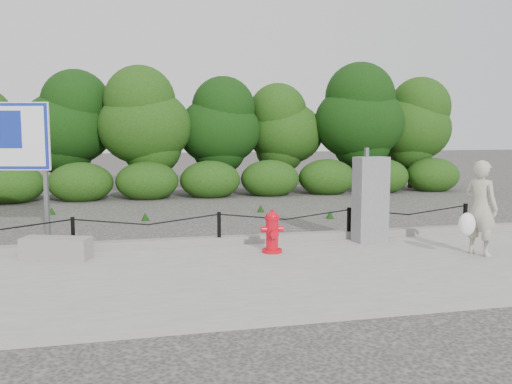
{
  "coord_description": "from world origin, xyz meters",
  "views": [
    {
      "loc": [
        -1.55,
        -9.49,
        2.12
      ],
      "look_at": [
        0.73,
        0.2,
        1.0
      ],
      "focal_mm": 38.0,
      "sensor_mm": 36.0,
      "label": 1
    }
  ],
  "objects": [
    {
      "name": "curb",
      "position": [
        0.0,
        0.05,
        0.15
      ],
      "size": [
        14.0,
        0.22,
        0.14
      ],
      "primitive_type": "cube",
      "color": "slate",
      "rests_on": "sidewalk"
    },
    {
      "name": "sidewalk",
      "position": [
        0.0,
        -2.0,
        0.04
      ],
      "size": [
        14.0,
        4.0,
        0.08
      ],
      "primitive_type": "cube",
      "color": "gray",
      "rests_on": "ground"
    },
    {
      "name": "utility_cabinet",
      "position": [
        2.78,
        -0.32,
        0.87
      ],
      "size": [
        0.64,
        0.46,
        1.73
      ],
      "rotation": [
        0.0,
        0.0,
        0.13
      ],
      "color": "gray",
      "rests_on": "sidewalk"
    },
    {
      "name": "treeline",
      "position": [
        1.05,
        8.93,
        2.37
      ],
      "size": [
        20.1,
        3.5,
        4.42
      ],
      "color": "black",
      "rests_on": "ground"
    },
    {
      "name": "concrete_block",
      "position": [
        -2.72,
        -0.45,
        0.25
      ],
      "size": [
        1.15,
        0.71,
        0.35
      ],
      "primitive_type": "cube",
      "rotation": [
        0.0,
        0.0,
        -0.33
      ],
      "color": "gray",
      "rests_on": "sidewalk"
    },
    {
      "name": "fire_hydrant",
      "position": [
        0.77,
        -0.8,
        0.43
      ],
      "size": [
        0.38,
        0.39,
        0.73
      ],
      "rotation": [
        0.0,
        0.0,
        -0.05
      ],
      "color": "red",
      "rests_on": "sidewalk"
    },
    {
      "name": "pedestrian",
      "position": [
        4.05,
        -1.77,
        0.85
      ],
      "size": [
        0.77,
        0.67,
        1.57
      ],
      "rotation": [
        0.0,
        0.0,
        1.96
      ],
      "color": "#ACA993",
      "rests_on": "sidewalk"
    },
    {
      "name": "ground",
      "position": [
        0.0,
        0.0,
        0.0
      ],
      "size": [
        90.0,
        90.0,
        0.0
      ],
      "primitive_type": "plane",
      "color": "#2D2B28",
      "rests_on": "ground"
    },
    {
      "name": "chain_barrier",
      "position": [
        0.0,
        0.0,
        0.46
      ],
      "size": [
        10.06,
        0.06,
        0.6
      ],
      "color": "black",
      "rests_on": "sidewalk"
    },
    {
      "name": "advertising_sign",
      "position": [
        -3.88,
        2.15,
        1.9
      ],
      "size": [
        1.64,
        0.52,
        2.69
      ],
      "rotation": [
        0.0,
        0.0,
        -0.26
      ],
      "color": "slate",
      "rests_on": "ground"
    }
  ]
}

